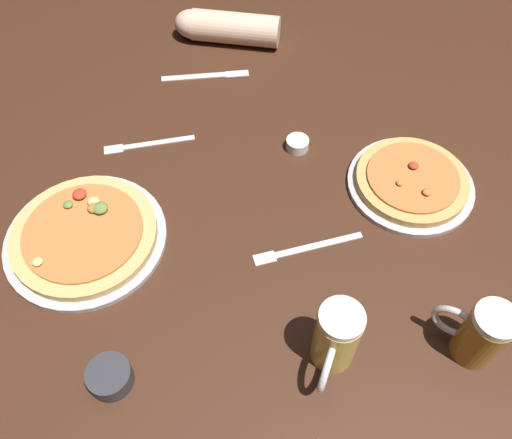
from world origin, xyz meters
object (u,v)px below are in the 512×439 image
object	(u,v)px
ramekin_sauce	(297,144)
ramekin_butter	(110,377)
knife_right	(206,75)
beer_mug_dark	(336,339)
beer_mug_pale	(481,333)
pizza_plate_far	(411,182)
fork_spare	(306,248)
diner_arm	(224,27)
pizza_plate_near	(85,236)
fork_left	(147,144)

from	to	relation	value
ramekin_sauce	ramekin_butter	xyz separation A→B (m)	(-0.15, -0.62, 0.01)
knife_right	ramekin_butter	bearing A→B (deg)	-80.11
beer_mug_dark	beer_mug_pale	xyz separation A→B (m)	(0.23, 0.09, -0.01)
beer_mug_pale	pizza_plate_far	bearing A→B (deg)	114.49
fork_spare	diner_arm	bearing A→B (deg)	123.59
beer_mug_pale	diner_arm	world-z (taller)	beer_mug_pale
fork_spare	beer_mug_dark	bearing A→B (deg)	-63.78
ramekin_sauce	diner_arm	xyz separation A→B (m)	(-0.30, 0.33, 0.03)
pizza_plate_far	diner_arm	bearing A→B (deg)	147.42
ramekin_sauce	knife_right	size ratio (longest dim) A/B	0.24
pizza_plate_near	beer_mug_pale	size ratio (longest dim) A/B	2.41
beer_mug_pale	fork_spare	world-z (taller)	beer_mug_pale
fork_left	fork_spare	bearing A→B (deg)	-20.74
beer_mug_pale	fork_left	size ratio (longest dim) A/B	0.70
ramekin_butter	knife_right	xyz separation A→B (m)	(-0.14, 0.79, -0.02)
ramekin_sauce	fork_spare	world-z (taller)	ramekin_sauce
fork_spare	pizza_plate_near	bearing A→B (deg)	-164.42
ramekin_butter	fork_left	bearing A→B (deg)	108.95
pizza_plate_near	fork_left	size ratio (longest dim) A/B	1.70
beer_mug_dark	ramekin_butter	xyz separation A→B (m)	(-0.35, -0.16, -0.06)
ramekin_sauce	ramekin_butter	size ratio (longest dim) A/B	0.68
pizza_plate_far	diner_arm	distance (m)	0.67
beer_mug_pale	fork_spare	distance (m)	0.35
beer_mug_dark	knife_right	size ratio (longest dim) A/B	0.71
pizza_plate_far	ramekin_sauce	distance (m)	0.27
fork_left	fork_spare	distance (m)	0.46
pizza_plate_near	diner_arm	xyz separation A→B (m)	(0.04, 0.71, 0.02)
beer_mug_dark	fork_spare	bearing A→B (deg)	116.22
ramekin_butter	fork_spare	distance (m)	0.44
fork_left	pizza_plate_far	bearing A→B (deg)	6.28
fork_left	diner_arm	bearing A→B (deg)	85.32
fork_left	knife_right	size ratio (longest dim) A/B	0.90
fork_spare	ramekin_butter	bearing A→B (deg)	-124.10
knife_right	pizza_plate_near	bearing A→B (deg)	-94.64
ramekin_butter	knife_right	size ratio (longest dim) A/B	0.36
beer_mug_dark	knife_right	xyz separation A→B (m)	(-0.48, 0.63, -0.07)
pizza_plate_near	fork_left	bearing A→B (deg)	89.37
pizza_plate_far	beer_mug_dark	size ratio (longest dim) A/B	1.81
beer_mug_dark	fork_left	distance (m)	0.64
ramekin_butter	diner_arm	bearing A→B (deg)	98.66
knife_right	fork_spare	world-z (taller)	same
knife_right	pizza_plate_far	bearing A→B (deg)	-20.00
pizza_plate_near	ramekin_butter	distance (m)	0.30
beer_mug_dark	fork_spare	size ratio (longest dim) A/B	0.75
ramekin_sauce	diner_arm	world-z (taller)	diner_arm
beer_mug_dark	fork_spare	xyz separation A→B (m)	(-0.10, 0.20, -0.07)
fork_spare	knife_right	bearing A→B (deg)	131.74
ramekin_butter	diner_arm	world-z (taller)	diner_arm
beer_mug_pale	knife_right	world-z (taller)	beer_mug_pale
beer_mug_pale	fork_left	xyz separation A→B (m)	(-0.76, 0.27, -0.06)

